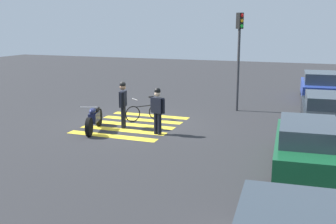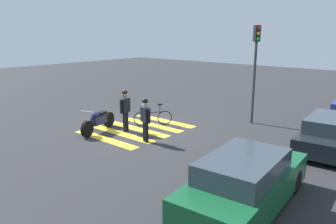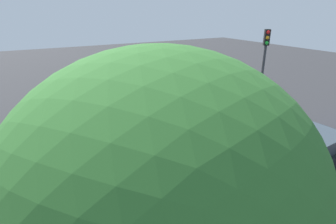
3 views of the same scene
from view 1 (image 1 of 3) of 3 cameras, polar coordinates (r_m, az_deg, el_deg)
ground_plane at (r=16.39m, az=-4.89°, el=-1.78°), size 60.00×60.00×0.00m
police_motorcycle at (r=15.59m, az=-10.23°, el=-0.88°), size 2.20×0.92×1.06m
leaning_bicycle at (r=17.02m, az=-3.26°, el=0.05°), size 1.40×1.12×0.99m
officer_on_foot at (r=15.74m, az=-6.26°, el=1.53°), size 0.66×0.31×1.81m
officer_by_motorcycle at (r=14.72m, az=-1.46°, el=0.57°), size 0.34×0.62×1.71m
crosswalk_stripes at (r=16.39m, az=-4.89°, el=-1.77°), size 4.05×3.47×0.01m
car_blue_hatchback at (r=23.12m, az=20.33°, el=3.34°), size 4.25×2.11×1.47m
car_black_suv at (r=17.42m, az=21.08°, el=0.33°), size 4.37×2.08×1.25m
car_green_compact at (r=11.86m, az=18.78°, el=-4.54°), size 4.47×2.00×1.37m
traffic_light_pole at (r=18.88m, az=9.85°, el=8.99°), size 0.33×0.35×4.42m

